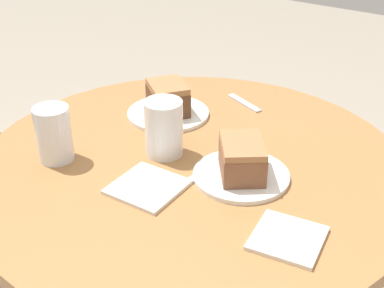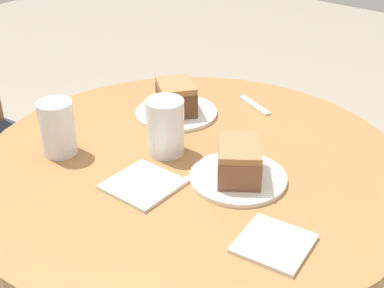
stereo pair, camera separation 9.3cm
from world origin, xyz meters
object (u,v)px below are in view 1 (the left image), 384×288
(cake_slice_near, at_px, (242,158))
(glass_lemonade, at_px, (54,136))
(plate_far, at_px, (168,113))
(cake_slice_far, at_px, (168,98))
(plate_near, at_px, (242,175))
(glass_water, at_px, (164,130))

(cake_slice_near, height_order, glass_lemonade, glass_lemonade)
(plate_far, distance_m, cake_slice_far, 0.04)
(glass_lemonade, bearing_deg, cake_slice_near, -66.08)
(plate_near, bearing_deg, cake_slice_far, 64.13)
(glass_lemonade, xyz_separation_m, glass_water, (0.15, -0.18, 0.00))
(cake_slice_near, distance_m, glass_water, 0.19)
(cake_slice_near, bearing_deg, glass_lemonade, 113.92)
(cake_slice_far, height_order, glass_water, glass_water)
(plate_far, distance_m, glass_water, 0.20)
(cake_slice_far, distance_m, glass_water, 0.19)
(plate_far, bearing_deg, plate_near, -115.87)
(glass_water, bearing_deg, glass_lemonade, 130.23)
(plate_near, relative_size, glass_water, 1.58)
(plate_far, xyz_separation_m, glass_water, (-0.16, -0.11, 0.05))
(plate_near, distance_m, cake_slice_far, 0.33)
(plate_far, xyz_separation_m, glass_lemonade, (-0.31, 0.07, 0.05))
(plate_far, distance_m, glass_lemonade, 0.32)
(plate_near, relative_size, glass_lemonade, 1.63)
(cake_slice_near, height_order, cake_slice_far, cake_slice_far)
(plate_far, height_order, cake_slice_near, cake_slice_near)
(glass_water, bearing_deg, plate_far, 34.19)
(cake_slice_far, distance_m, glass_lemonade, 0.32)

